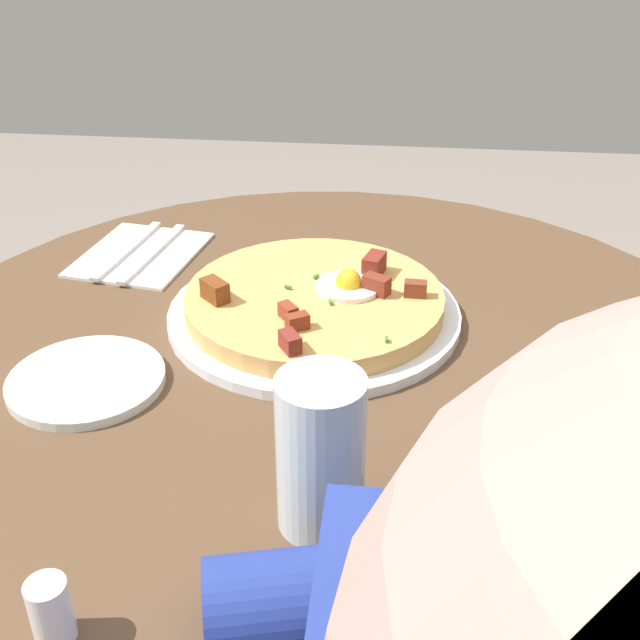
# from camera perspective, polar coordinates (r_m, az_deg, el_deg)

# --- Properties ---
(dining_table) EXTENTS (0.95, 0.95, 0.74)m
(dining_table) POSITION_cam_1_polar(r_m,az_deg,el_deg) (0.95, 0.40, -11.41)
(dining_table) COLOR brown
(dining_table) RESTS_ON ground_plane
(pizza_plate) EXTENTS (0.33, 0.33, 0.01)m
(pizza_plate) POSITION_cam_1_polar(r_m,az_deg,el_deg) (0.90, -0.41, 0.44)
(pizza_plate) COLOR white
(pizza_plate) RESTS_ON dining_table
(breakfast_pizza) EXTENTS (0.29, 0.29, 0.05)m
(breakfast_pizza) POSITION_cam_1_polar(r_m,az_deg,el_deg) (0.89, -0.32, 1.44)
(breakfast_pizza) COLOR tan
(breakfast_pizza) RESTS_ON pizza_plate
(bread_plate) EXTENTS (0.16, 0.16, 0.01)m
(bread_plate) POSITION_cam_1_polar(r_m,az_deg,el_deg) (0.83, -16.35, -4.15)
(bread_plate) COLOR silver
(bread_plate) RESTS_ON dining_table
(napkin) EXTENTS (0.19, 0.17, 0.00)m
(napkin) POSITION_cam_1_polar(r_m,az_deg,el_deg) (1.08, -12.70, 4.59)
(napkin) COLOR white
(napkin) RESTS_ON dining_table
(fork) EXTENTS (0.18, 0.04, 0.00)m
(fork) POSITION_cam_1_polar(r_m,az_deg,el_deg) (1.08, -13.58, 4.90)
(fork) COLOR silver
(fork) RESTS_ON napkin
(knife) EXTENTS (0.18, 0.04, 0.00)m
(knife) POSITION_cam_1_polar(r_m,az_deg,el_deg) (1.07, -11.87, 4.72)
(knife) COLOR silver
(knife) RESTS_ON napkin
(water_glass) EXTENTS (0.07, 0.07, 0.13)m
(water_glass) POSITION_cam_1_polar(r_m,az_deg,el_deg) (0.61, 0.05, -9.56)
(water_glass) COLOR silver
(water_glass) RESTS_ON dining_table
(salt_shaker) EXTENTS (0.03, 0.03, 0.05)m
(salt_shaker) POSITION_cam_1_polar(r_m,az_deg,el_deg) (0.59, -18.68, -19.10)
(salt_shaker) COLOR white
(salt_shaker) RESTS_ON dining_table
(pepper_shaker) EXTENTS (0.03, 0.03, 0.05)m
(pepper_shaker) POSITION_cam_1_polar(r_m,az_deg,el_deg) (0.63, 15.40, -14.13)
(pepper_shaker) COLOR #3F3833
(pepper_shaker) RESTS_ON dining_table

